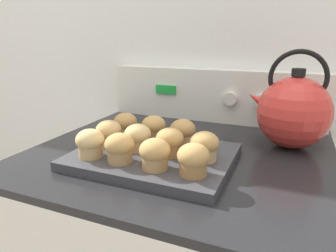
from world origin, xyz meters
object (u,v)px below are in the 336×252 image
at_px(muffin_r0_c1, 120,148).
at_px(muffin_r1_c3, 204,146).
at_px(muffin_r2_c1, 154,128).
at_px(tea_kettle, 293,111).
at_px(muffin_r1_c0, 109,133).
at_px(muffin_r2_c2, 183,132).
at_px(muffin_pan, 154,156).
at_px(muffin_r0_c0, 90,143).
at_px(muffin_r0_c3, 193,159).
at_px(muffin_r0_c2, 155,154).
at_px(muffin_r1_c2, 170,142).
at_px(muffin_r1_c1, 138,137).
at_px(muffin_r2_c0, 125,125).

bearing_deg(muffin_r0_c1, muffin_r1_c3, 26.31).
relative_size(muffin_r1_c3, muffin_r2_c1, 1.00).
bearing_deg(tea_kettle, muffin_r1_c0, -151.24).
relative_size(muffin_r2_c1, muffin_r2_c2, 1.00).
distance_m(muffin_pan, muffin_r0_c1, 0.10).
relative_size(muffin_r1_c0, muffin_r2_c1, 1.00).
height_order(muffin_r0_c0, muffin_r0_c3, same).
relative_size(muffin_r0_c2, muffin_r1_c0, 1.00).
height_order(muffin_r0_c0, muffin_r2_c2, same).
distance_m(muffin_r0_c0, muffin_r1_c2, 0.18).
bearing_deg(muffin_r1_c1, muffin_pan, 2.54).
bearing_deg(muffin_r0_c1, muffin_r1_c0, 135.37).
xyz_separation_m(muffin_r0_c2, muffin_r1_c2, (0.00, 0.08, 0.00)).
bearing_deg(muffin_r1_c0, muffin_r2_c1, 45.41).
bearing_deg(muffin_r0_c3, muffin_r1_c2, 136.62).
distance_m(muffin_r0_c0, muffin_r0_c2, 0.17).
distance_m(muffin_r0_c3, muffin_r1_c1, 0.19).
distance_m(muffin_r0_c0, muffin_r1_c0, 0.08).
distance_m(muffin_r1_c0, muffin_r2_c1, 0.12).
distance_m(muffin_r2_c1, muffin_r2_c2, 0.08).
height_order(muffin_r0_c0, muffin_r1_c2, same).
distance_m(muffin_r0_c1, muffin_r2_c1, 0.17).
xyz_separation_m(muffin_r0_c1, muffin_r2_c0, (-0.08, 0.16, 0.00)).
relative_size(muffin_r0_c0, muffin_r0_c1, 1.00).
xyz_separation_m(muffin_r0_c2, tea_kettle, (0.26, 0.32, 0.04)).
xyz_separation_m(muffin_r0_c3, muffin_r2_c1, (-0.17, 0.17, 0.00)).
height_order(muffin_r0_c3, muffin_r1_c1, same).
distance_m(muffin_r0_c0, muffin_r0_c1, 0.08).
bearing_deg(muffin_r2_c0, muffin_pan, -33.02).
xyz_separation_m(muffin_r0_c2, muffin_r2_c2, (0.00, 0.16, 0.00)).
relative_size(muffin_r0_c2, muffin_r1_c1, 1.00).
xyz_separation_m(muffin_r1_c1, muffin_r2_c2, (0.09, 0.08, 0.00)).
xyz_separation_m(muffin_r0_c1, muffin_r1_c3, (0.17, 0.08, 0.00)).
distance_m(muffin_r0_c3, muffin_r1_c2, 0.11).
height_order(muffin_r0_c3, muffin_r2_c2, same).
xyz_separation_m(muffin_r0_c2, muffin_r1_c1, (-0.08, 0.08, 0.00)).
xyz_separation_m(muffin_r1_c3, muffin_r2_c0, (-0.25, 0.08, 0.00)).
bearing_deg(muffin_r0_c0, muffin_r1_c0, 91.81).
bearing_deg(muffin_r0_c1, muffin_r2_c1, 88.64).
bearing_deg(muffin_r1_c2, muffin_r0_c0, -154.36).
bearing_deg(muffin_r1_c0, muffin_r0_c2, -26.12).
distance_m(muffin_r0_c1, muffin_r1_c2, 0.12).
relative_size(muffin_r0_c1, muffin_r2_c1, 1.00).
height_order(muffin_r2_c2, tea_kettle, tea_kettle).
distance_m(muffin_r2_c0, tea_kettle, 0.45).
distance_m(muffin_r1_c0, muffin_r2_c2, 0.19).
relative_size(muffin_pan, tea_kettle, 1.43).
bearing_deg(muffin_r1_c1, muffin_r0_c2, -44.02).
distance_m(muffin_r0_c2, muffin_r1_c0, 0.19).
distance_m(muffin_r0_c2, muffin_r1_c2, 0.08).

